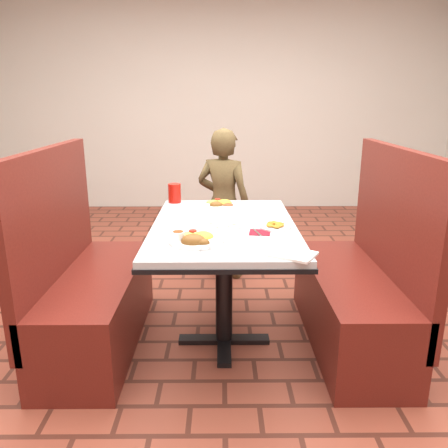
# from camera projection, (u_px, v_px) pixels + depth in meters

# --- Properties ---
(dining_table) EXTENTS (0.81, 1.21, 0.75)m
(dining_table) POSITION_uv_depth(u_px,v_px,m) (224.00, 240.00, 2.49)
(dining_table) COLOR silver
(dining_table) RESTS_ON ground
(booth_bench_left) EXTENTS (0.47, 1.20, 1.17)m
(booth_bench_left) POSITION_uv_depth(u_px,v_px,m) (89.00, 293.00, 2.57)
(booth_bench_left) COLOR maroon
(booth_bench_left) RESTS_ON ground
(booth_bench_right) EXTENTS (0.47, 1.20, 1.17)m
(booth_bench_right) POSITION_uv_depth(u_px,v_px,m) (359.00, 292.00, 2.59)
(booth_bench_right) COLOR maroon
(booth_bench_right) RESTS_ON ground
(diner_person) EXTENTS (0.52, 0.43, 1.22)m
(diner_person) POSITION_uv_depth(u_px,v_px,m) (224.00, 204.00, 3.53)
(diner_person) COLOR brown
(diner_person) RESTS_ON ground
(near_dinner_plate) EXTENTS (0.27, 0.27, 0.08)m
(near_dinner_plate) POSITION_uv_depth(u_px,v_px,m) (195.00, 236.00, 2.14)
(near_dinner_plate) COLOR white
(near_dinner_plate) RESTS_ON dining_table
(far_dinner_plate) EXTENTS (0.25, 0.25, 0.06)m
(far_dinner_plate) POSITION_uv_depth(u_px,v_px,m) (220.00, 203.00, 2.87)
(far_dinner_plate) COLOR white
(far_dinner_plate) RESTS_ON dining_table
(plantain_plate) EXTENTS (0.18, 0.18, 0.03)m
(plantain_plate) POSITION_uv_depth(u_px,v_px,m) (275.00, 226.00, 2.39)
(plantain_plate) COLOR white
(plantain_plate) RESTS_ON dining_table
(maroon_napkin) EXTENTS (0.12, 0.12, 0.00)m
(maroon_napkin) POSITION_uv_depth(u_px,v_px,m) (260.00, 232.00, 2.30)
(maroon_napkin) COLOR maroon
(maroon_napkin) RESTS_ON dining_table
(spoon_utensil) EXTENTS (0.04, 0.14, 0.00)m
(spoon_utensil) POSITION_uv_depth(u_px,v_px,m) (257.00, 232.00, 2.29)
(spoon_utensil) COLOR silver
(spoon_utensil) RESTS_ON dining_table
(red_tumbler) EXTENTS (0.09, 0.09, 0.13)m
(red_tumbler) POSITION_uv_depth(u_px,v_px,m) (175.00, 193.00, 2.96)
(red_tumbler) COLOR #B3130B
(red_tumbler) RESTS_ON dining_table
(paper_napkin) EXTENTS (0.25, 0.24, 0.01)m
(paper_napkin) POSITION_uv_depth(u_px,v_px,m) (292.00, 254.00, 1.97)
(paper_napkin) COLOR white
(paper_napkin) RESTS_ON dining_table
(knife_utensil) EXTENTS (0.03, 0.17, 0.00)m
(knife_utensil) POSITION_uv_depth(u_px,v_px,m) (209.00, 243.00, 2.11)
(knife_utensil) COLOR silver
(knife_utensil) RESTS_ON dining_table
(fork_utensil) EXTENTS (0.03, 0.15, 0.00)m
(fork_utensil) POSITION_uv_depth(u_px,v_px,m) (200.00, 245.00, 2.08)
(fork_utensil) COLOR #BDBDC1
(fork_utensil) RESTS_ON dining_table
(lettuce_shreds) EXTENTS (0.28, 0.32, 0.00)m
(lettuce_shreds) POSITION_uv_depth(u_px,v_px,m) (231.00, 221.00, 2.52)
(lettuce_shreds) COLOR #92B749
(lettuce_shreds) RESTS_ON dining_table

